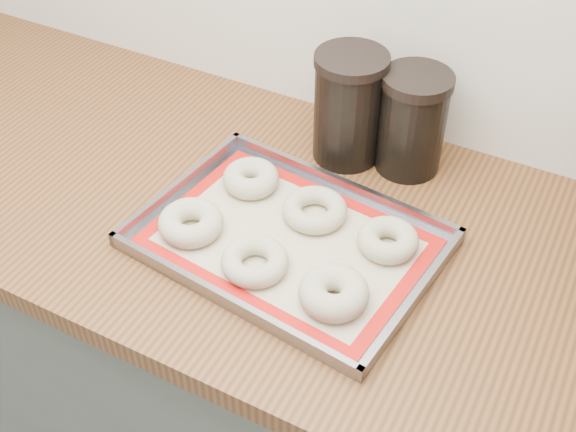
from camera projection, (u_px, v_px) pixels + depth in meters
The scene contains 11 objects.
countertop at pixel (434, 279), 1.12m from camera, with size 3.06×0.68×0.04m, color brown.
baking_tray at pixel (288, 241), 1.15m from camera, with size 0.49×0.38×0.03m.
baking_mat at pixel (288, 241), 1.15m from camera, with size 0.45×0.34×0.00m.
bagel_front_left at pixel (191, 223), 1.16m from camera, with size 0.11×0.11×0.04m, color #C0B795.
bagel_front_mid at pixel (255, 261), 1.10m from camera, with size 0.10×0.10×0.03m, color #C0B795.
bagel_front_right at pixel (334, 293), 1.04m from camera, with size 0.10×0.10×0.04m, color #C0B795.
bagel_back_left at pixel (251, 178), 1.24m from camera, with size 0.10×0.10×0.04m, color #C0B795.
bagel_back_mid at pixel (315, 210), 1.18m from camera, with size 0.11×0.11×0.03m, color #C0B795.
bagel_back_right at pixel (388, 240), 1.13m from camera, with size 0.10×0.10×0.03m, color #C0B795.
canister_left at pixel (349, 107), 1.26m from camera, with size 0.13×0.13×0.20m.
canister_mid at pixel (412, 122), 1.24m from camera, with size 0.12×0.12×0.19m.
Camera 1 is at (0.15, 0.89, 1.71)m, focal length 45.00 mm.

